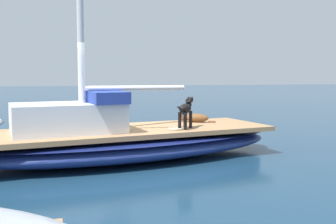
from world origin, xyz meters
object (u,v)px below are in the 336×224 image
Objects in this scene: sailboat_main at (124,144)px; dog_brown at (195,118)px; deck_winch at (183,118)px; dog_black at (186,109)px; coiled_rope at (176,129)px.

dog_brown reaches higher than sailboat_main.
dog_brown is 0.33m from deck_winch.
deck_winch reaches higher than sailboat_main.
dog_black reaches higher than coiled_rope.
dog_brown is (0.81, -1.90, 0.43)m from sailboat_main.
coiled_rope is at bearing 145.26° from dog_brown.
sailboat_main is at bearing 79.44° from dog_black.
deck_winch is (0.23, 0.24, -0.01)m from dog_brown.
dog_black reaches higher than deck_winch.
dog_black is at bearing -100.56° from sailboat_main.
dog_black is 3.89× the size of deck_winch.
sailboat_main is 1.56m from dog_black.
dog_black is 1.23m from dog_brown.
dog_black is 1.36m from deck_winch.
coiled_rope reaches higher than sailboat_main.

